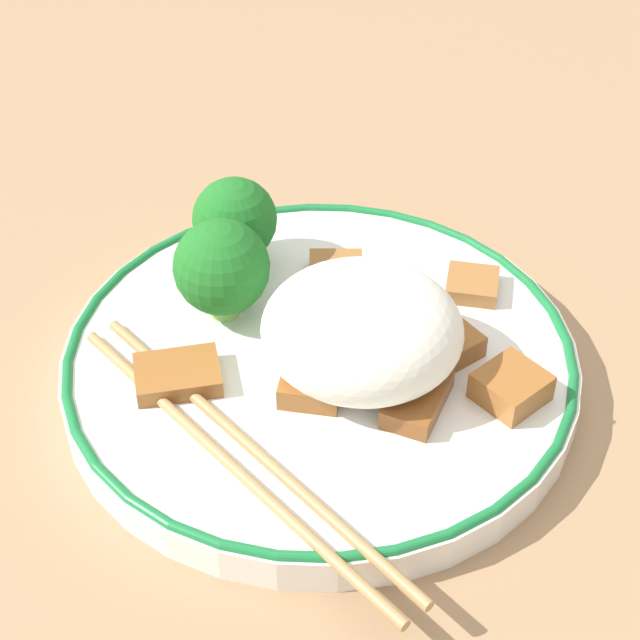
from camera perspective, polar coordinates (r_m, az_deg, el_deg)
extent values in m
plane|color=#9E7A56|center=(0.51, 0.00, -3.16)|extent=(3.00, 3.00, 0.00)
cylinder|color=white|center=(0.50, 0.00, -2.45)|extent=(0.24, 0.24, 0.02)
torus|color=#197238|center=(0.50, 0.00, -1.74)|extent=(0.24, 0.24, 0.00)
ellipsoid|color=white|center=(0.47, 2.26, -0.53)|extent=(0.08, 0.09, 0.05)
cylinder|color=#7FB756|center=(0.55, -4.45, 3.46)|extent=(0.02, 0.02, 0.01)
sphere|color=#1E6B23|center=(0.53, -4.57, 5.37)|extent=(0.04, 0.04, 0.04)
cylinder|color=#7FB756|center=(0.52, -5.13, 0.86)|extent=(0.01, 0.01, 0.01)
sphere|color=#1E6B23|center=(0.50, -5.28, 2.83)|extent=(0.05, 0.05, 0.05)
cube|color=brown|center=(0.47, 5.20, -4.23)|extent=(0.04, 0.03, 0.01)
cube|color=#995B28|center=(0.49, -7.60, -2.92)|extent=(0.04, 0.05, 0.01)
cube|color=#9E6633|center=(0.53, 8.12, 1.88)|extent=(0.03, 0.03, 0.01)
cube|color=#995B28|center=(0.48, 10.16, -3.53)|extent=(0.04, 0.04, 0.01)
cube|color=#995B28|center=(0.50, 6.62, -1.39)|extent=(0.04, 0.04, 0.01)
cube|color=#9E6633|center=(0.54, 1.28, 2.75)|extent=(0.02, 0.03, 0.01)
cube|color=#995B28|center=(0.48, -0.67, -3.31)|extent=(0.03, 0.03, 0.01)
cylinder|color=#AD8451|center=(0.45, -4.94, -7.56)|extent=(0.14, 0.16, 0.01)
cylinder|color=#AD8451|center=(0.45, -3.70, -6.79)|extent=(0.14, 0.16, 0.01)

